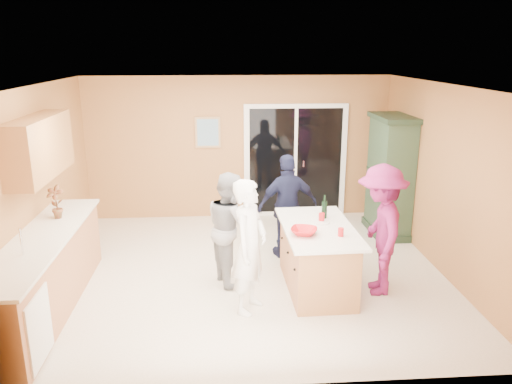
{
  "coord_description": "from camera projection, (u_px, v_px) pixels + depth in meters",
  "views": [
    {
      "loc": [
        -0.32,
        -6.49,
        3.06
      ],
      "look_at": [
        0.15,
        0.1,
        1.15
      ],
      "focal_mm": 35.0,
      "sensor_mm": 36.0,
      "label": 1
    }
  ],
  "objects": [
    {
      "name": "floor",
      "position": [
        246.0,
        272.0,
        7.08
      ],
      "size": [
        5.5,
        5.5,
        0.0
      ],
      "primitive_type": "plane",
      "color": "silver",
      "rests_on": "ground"
    },
    {
      "name": "ceiling",
      "position": [
        245.0,
        85.0,
        6.36
      ],
      "size": [
        5.5,
        5.0,
        0.1
      ],
      "primitive_type": "cube",
      "color": "white",
      "rests_on": "wall_back"
    },
    {
      "name": "wall_back",
      "position": [
        238.0,
        148.0,
        9.12
      ],
      "size": [
        5.5,
        0.1,
        2.6
      ],
      "primitive_type": "cube",
      "color": "tan",
      "rests_on": "ground"
    },
    {
      "name": "wall_front",
      "position": [
        260.0,
        259.0,
        4.33
      ],
      "size": [
        5.5,
        0.1,
        2.6
      ],
      "primitive_type": "cube",
      "color": "tan",
      "rests_on": "ground"
    },
    {
      "name": "wall_left",
      "position": [
        36.0,
        188.0,
        6.53
      ],
      "size": [
        0.1,
        5.0,
        2.6
      ],
      "primitive_type": "cube",
      "color": "tan",
      "rests_on": "ground"
    },
    {
      "name": "wall_right",
      "position": [
        443.0,
        180.0,
        6.91
      ],
      "size": [
        0.1,
        5.0,
        2.6
      ],
      "primitive_type": "cube",
      "color": "tan",
      "rests_on": "ground"
    },
    {
      "name": "left_cabinet_run",
      "position": [
        40.0,
        281.0,
        5.78
      ],
      "size": [
        0.65,
        3.05,
        1.24
      ],
      "color": "#AF6D44",
      "rests_on": "floor"
    },
    {
      "name": "upper_cabinets",
      "position": [
        39.0,
        147.0,
        6.2
      ],
      "size": [
        0.35,
        1.6,
        0.75
      ],
      "primitive_type": "cube",
      "color": "#AF6D44",
      "rests_on": "wall_left"
    },
    {
      "name": "sliding_door",
      "position": [
        295.0,
        161.0,
        9.23
      ],
      "size": [
        1.9,
        0.07,
        2.1
      ],
      "color": "white",
      "rests_on": "floor"
    },
    {
      "name": "framed_picture",
      "position": [
        208.0,
        132.0,
        8.98
      ],
      "size": [
        0.46,
        0.04,
        0.56
      ],
      "color": "#AB8355",
      "rests_on": "wall_back"
    },
    {
      "name": "kitchen_island",
      "position": [
        317.0,
        259.0,
        6.51
      ],
      "size": [
        0.93,
        1.66,
        0.86
      ],
      "rotation": [
        0.0,
        0.0,
        0.02
      ],
      "color": "#AF6D44",
      "rests_on": "floor"
    },
    {
      "name": "green_hutch",
      "position": [
        390.0,
        177.0,
        8.34
      ],
      "size": [
        0.58,
        1.1,
        2.02
      ],
      "color": "#1F3222",
      "rests_on": "floor"
    },
    {
      "name": "woman_white",
      "position": [
        250.0,
        247.0,
        5.85
      ],
      "size": [
        0.61,
        0.71,
        1.63
      ],
      "primitive_type": "imported",
      "rotation": [
        0.0,
        0.0,
        1.11
      ],
      "color": "white",
      "rests_on": "floor"
    },
    {
      "name": "woman_grey",
      "position": [
        230.0,
        228.0,
        6.63
      ],
      "size": [
        0.77,
        0.88,
        1.51
      ],
      "primitive_type": "imported",
      "rotation": [
        0.0,
        0.0,
        1.88
      ],
      "color": "#A8A8AB",
      "rests_on": "floor"
    },
    {
      "name": "woman_navy",
      "position": [
        288.0,
        206.0,
        7.44
      ],
      "size": [
        0.98,
        0.57,
        1.57
      ],
      "primitive_type": "imported",
      "rotation": [
        0.0,
        0.0,
        3.35
      ],
      "color": "#191A38",
      "rests_on": "floor"
    },
    {
      "name": "woman_magenta",
      "position": [
        380.0,
        230.0,
        6.3
      ],
      "size": [
        0.78,
        1.17,
        1.69
      ],
      "primitive_type": "imported",
      "rotation": [
        0.0,
        0.0,
        -1.72
      ],
      "color": "#8E1F5D",
      "rests_on": "floor"
    },
    {
      "name": "serving_bowl",
      "position": [
        304.0,
        231.0,
        6.1
      ],
      "size": [
        0.4,
        0.4,
        0.08
      ],
      "primitive_type": "imported",
      "rotation": [
        0.0,
        0.0,
        -0.3
      ],
      "color": "red",
      "rests_on": "kitchen_island"
    },
    {
      "name": "tulip_vase",
      "position": [
        56.0,
        202.0,
        6.4
      ],
      "size": [
        0.26,
        0.21,
        0.44
      ],
      "primitive_type": "imported",
      "rotation": [
        0.0,
        0.0,
        -0.27
      ],
      "color": "red",
      "rests_on": "left_cabinet_run"
    },
    {
      "name": "tumbler_near",
      "position": [
        341.0,
        232.0,
        6.04
      ],
      "size": [
        0.09,
        0.09,
        0.1
      ],
      "primitive_type": "cylinder",
      "rotation": [
        0.0,
        0.0,
        0.24
      ],
      "color": "red",
      "rests_on": "kitchen_island"
    },
    {
      "name": "tumbler_far",
      "position": [
        322.0,
        217.0,
        6.54
      ],
      "size": [
        0.1,
        0.1,
        0.11
      ],
      "primitive_type": "cylinder",
      "rotation": [
        0.0,
        0.0,
        0.4
      ],
      "color": "red",
      "rests_on": "kitchen_island"
    },
    {
      "name": "wine_bottle",
      "position": [
        324.0,
        209.0,
        6.67
      ],
      "size": [
        0.07,
        0.07,
        0.32
      ],
      "rotation": [
        0.0,
        0.0,
        0.21
      ],
      "color": "black",
      "rests_on": "kitchen_island"
    },
    {
      "name": "white_plate",
      "position": [
        321.0,
        222.0,
        6.51
      ],
      "size": [
        0.23,
        0.23,
        0.02
      ],
      "primitive_type": "cylinder",
      "rotation": [
        0.0,
        0.0,
        -0.05
      ],
      "color": "silver",
      "rests_on": "kitchen_island"
    }
  ]
}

